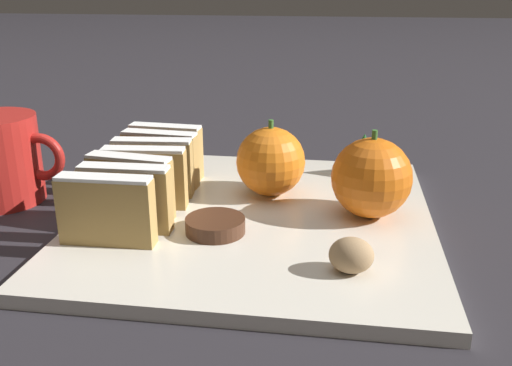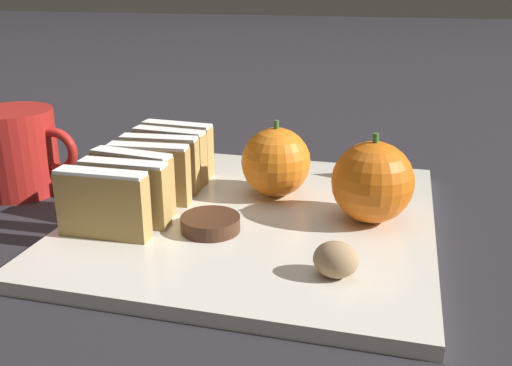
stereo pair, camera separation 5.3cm
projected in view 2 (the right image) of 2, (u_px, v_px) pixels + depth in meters
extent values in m
plane|color=#28262B|center=(256.00, 224.00, 0.54)|extent=(6.00, 6.00, 0.00)
cube|color=silver|center=(256.00, 218.00, 0.54)|extent=(0.33, 0.35, 0.01)
cube|color=tan|center=(103.00, 206.00, 0.48)|extent=(0.08, 0.02, 0.06)
cube|color=white|center=(100.00, 173.00, 0.47)|extent=(0.08, 0.02, 0.00)
cube|color=tan|center=(125.00, 195.00, 0.51)|extent=(0.08, 0.02, 0.06)
cube|color=white|center=(122.00, 163.00, 0.50)|extent=(0.08, 0.02, 0.00)
cube|color=tan|center=(133.00, 184.00, 0.53)|extent=(0.08, 0.03, 0.06)
cube|color=white|center=(131.00, 153.00, 0.52)|extent=(0.08, 0.03, 0.00)
cube|color=tan|center=(150.00, 175.00, 0.56)|extent=(0.08, 0.03, 0.06)
cube|color=white|center=(148.00, 145.00, 0.55)|extent=(0.08, 0.02, 0.00)
cube|color=tan|center=(160.00, 166.00, 0.58)|extent=(0.08, 0.03, 0.06)
cube|color=white|center=(158.00, 138.00, 0.57)|extent=(0.08, 0.02, 0.00)
cube|color=tan|center=(170.00, 158.00, 0.61)|extent=(0.08, 0.02, 0.06)
cube|color=white|center=(168.00, 131.00, 0.60)|extent=(0.08, 0.02, 0.00)
cube|color=tan|center=(178.00, 150.00, 0.64)|extent=(0.08, 0.02, 0.06)
cube|color=white|center=(177.00, 124.00, 0.63)|extent=(0.08, 0.02, 0.00)
sphere|color=orange|center=(373.00, 182.00, 0.51)|extent=(0.07, 0.07, 0.07)
cylinder|color=#38702D|center=(376.00, 139.00, 0.50)|extent=(0.01, 0.01, 0.01)
sphere|color=orange|center=(276.00, 162.00, 0.57)|extent=(0.07, 0.07, 0.07)
cylinder|color=#38702D|center=(276.00, 125.00, 0.56)|extent=(0.01, 0.01, 0.01)
ellipsoid|color=tan|center=(336.00, 260.00, 0.42)|extent=(0.03, 0.03, 0.03)
cylinder|color=#472819|center=(210.00, 223.00, 0.50)|extent=(0.05, 0.05, 0.01)
cone|color=#23662D|center=(376.00, 158.00, 0.62)|extent=(0.05, 0.05, 0.05)
cylinder|color=red|center=(16.00, 151.00, 0.61)|extent=(0.09, 0.09, 0.09)
torus|color=red|center=(56.00, 151.00, 0.60)|extent=(0.05, 0.01, 0.05)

